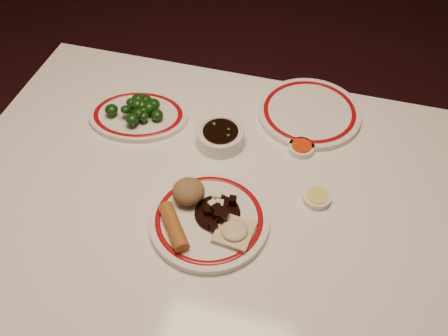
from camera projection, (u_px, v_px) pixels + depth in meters
The scene contains 13 objects.
ground at pixel (211, 330), 1.70m from camera, with size 7.00×7.00×0.00m, color black.
dining_table at pixel (206, 218), 1.21m from camera, with size 1.20×0.90×0.75m.
main_plate at pixel (209, 220), 1.08m from camera, with size 0.32×0.32×0.02m.
rice_mound at pixel (188, 191), 1.09m from camera, with size 0.07×0.07×0.05m, color olive.
spring_roll at pixel (174, 227), 1.04m from camera, with size 0.03×0.03×0.12m, color #A16027.
fried_wonton at pixel (234, 232), 1.04m from camera, with size 0.08×0.08×0.02m.
stirfry_heap at pixel (218, 211), 1.07m from camera, with size 0.10×0.10×0.03m.
broccoli_plate at pixel (138, 116), 1.30m from camera, with size 0.29×0.26×0.02m.
broccoli_pile at pixel (140, 108), 1.28m from camera, with size 0.15×0.11×0.05m.
soy_bowl at pixel (221, 137), 1.24m from camera, with size 0.12×0.12×0.04m.
sweet_sour_dish at pixel (301, 148), 1.23m from camera, with size 0.06×0.06×0.02m.
mustard_dish at pixel (317, 198), 1.12m from camera, with size 0.06×0.06×0.02m.
far_plate at pixel (309, 112), 1.31m from camera, with size 0.35×0.35×0.02m.
Camera 1 is at (0.23, -0.67, 1.65)m, focal length 40.00 mm.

